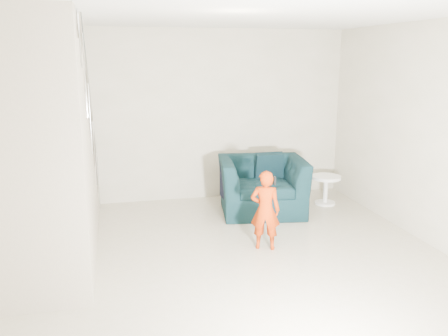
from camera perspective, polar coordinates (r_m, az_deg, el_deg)
The scene contains 12 objects.
floor at distance 5.32m, azimuth 1.43°, elevation -11.95°, with size 5.50×5.50×0.00m, color tan.
ceiling at distance 4.84m, azimuth 1.62°, elevation 18.39°, with size 5.50×5.50×0.00m, color silver.
back_wall at distance 7.56m, azimuth -3.83°, elevation 6.25°, with size 5.00×5.00×0.00m, color #A8A388.
front_wall at distance 2.45m, azimuth 18.40°, elevation -9.39°, with size 5.00×5.00×0.00m, color #A8A388.
right_wall at distance 6.04m, azimuth 25.16°, elevation 3.26°, with size 5.50×5.50×0.00m, color #A8A388.
armchair at distance 7.06m, azimuth 4.60°, elevation -2.10°, with size 1.24×1.09×0.81m, color black.
toddler at distance 5.68m, azimuth 4.98°, elevation -5.07°, with size 0.35×0.23×0.97m, color #9E1A05.
side_table at distance 7.59m, azimuth 12.14°, elevation -2.03°, with size 0.46×0.46×0.46m.
staircase at distance 5.43m, azimuth -20.98°, elevation -1.72°, with size 1.02×3.03×3.62m.
cushion at distance 7.27m, azimuth 5.42°, elevation 0.27°, with size 0.43×0.12×0.41m, color black.
throw at distance 6.84m, azimuth 0.10°, elevation -1.66°, with size 0.05×0.47×0.53m, color black.
phone at distance 5.61m, azimuth 6.12°, elevation -1.52°, with size 0.02×0.05×0.10m, color black.
Camera 1 is at (-1.23, -4.66, 2.26)m, focal length 38.00 mm.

